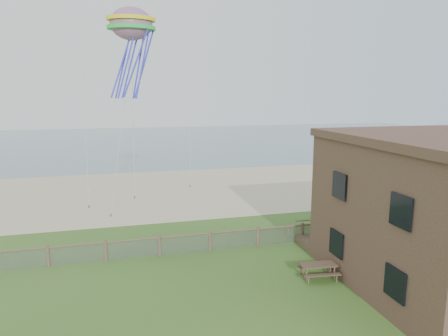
{
  "coord_description": "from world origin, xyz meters",
  "views": [
    {
      "loc": [
        -4.91,
        -16.12,
        9.23
      ],
      "look_at": [
        1.37,
        8.0,
        4.64
      ],
      "focal_mm": 32.0,
      "sensor_mm": 36.0,
      "label": 1
    }
  ],
  "objects": [
    {
      "name": "ground",
      "position": [
        0.0,
        0.0,
        0.0
      ],
      "size": [
        160.0,
        160.0,
        0.0
      ],
      "primitive_type": "plane",
      "color": "#30571D",
      "rests_on": "ground"
    },
    {
      "name": "sand_beach",
      "position": [
        0.0,
        22.0,
        0.0
      ],
      "size": [
        72.0,
        20.0,
        0.02
      ],
      "primitive_type": "cube",
      "color": "#C1B48B",
      "rests_on": "ground"
    },
    {
      "name": "ocean",
      "position": [
        0.0,
        66.0,
        0.0
      ],
      "size": [
        160.0,
        68.0,
        0.02
      ],
      "primitive_type": "cube",
      "color": "slate",
      "rests_on": "ground"
    },
    {
      "name": "chainlink_fence",
      "position": [
        0.0,
        6.0,
        0.55
      ],
      "size": [
        36.2,
        0.2,
        1.25
      ],
      "primitive_type": null,
      "color": "#4B392A",
      "rests_on": "ground"
    },
    {
      "name": "motel_deck",
      "position": [
        13.0,
        5.0,
        0.25
      ],
      "size": [
        15.0,
        2.0,
        0.5
      ],
      "primitive_type": "cube",
      "color": "brown",
      "rests_on": "ground"
    },
    {
      "name": "picnic_table",
      "position": [
        4.56,
        1.09,
        0.39
      ],
      "size": [
        2.03,
        1.63,
        0.79
      ],
      "primitive_type": null,
      "rotation": [
        0.0,
        0.0,
        -0.12
      ],
      "color": "brown",
      "rests_on": "ground"
    },
    {
      "name": "octopus_kite",
      "position": [
        -3.9,
        11.57,
        12.1
      ],
      "size": [
        3.49,
        2.78,
        6.41
      ],
      "primitive_type": null,
      "rotation": [
        0.0,
        0.0,
        0.2
      ],
      "color": "#F85B27"
    }
  ]
}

